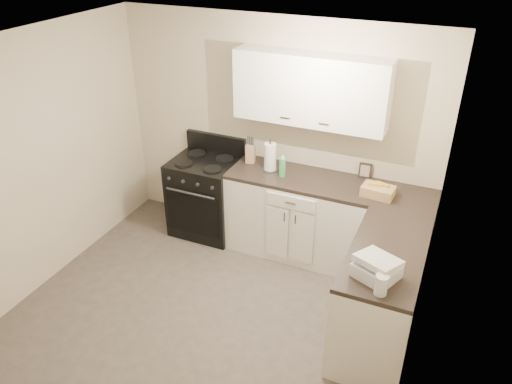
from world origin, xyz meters
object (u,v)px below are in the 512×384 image
at_px(paper_towel, 270,157).
at_px(countertop_grill, 376,271).
at_px(stove, 206,196).
at_px(knife_block, 251,153).
at_px(wicker_basket, 378,191).

height_order(paper_towel, countertop_grill, paper_towel).
relative_size(stove, countertop_grill, 3.04).
bearing_deg(stove, countertop_grill, -30.49).
xyz_separation_m(knife_block, wicker_basket, (1.44, -0.19, -0.05)).
bearing_deg(knife_block, wicker_basket, -19.26).
bearing_deg(stove, knife_block, 15.49).
bearing_deg(wicker_basket, paper_towel, 175.36).
distance_m(knife_block, paper_towel, 0.29).
xyz_separation_m(wicker_basket, countertop_grill, (0.24, -1.25, 0.00)).
xyz_separation_m(stove, paper_towel, (0.78, 0.05, 0.63)).
height_order(stove, wicker_basket, wicker_basket).
relative_size(paper_towel, wicker_basket, 1.00).
bearing_deg(knife_block, paper_towel, -30.61).
relative_size(knife_block, countertop_grill, 0.71).
bearing_deg(wicker_basket, stove, 178.64).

